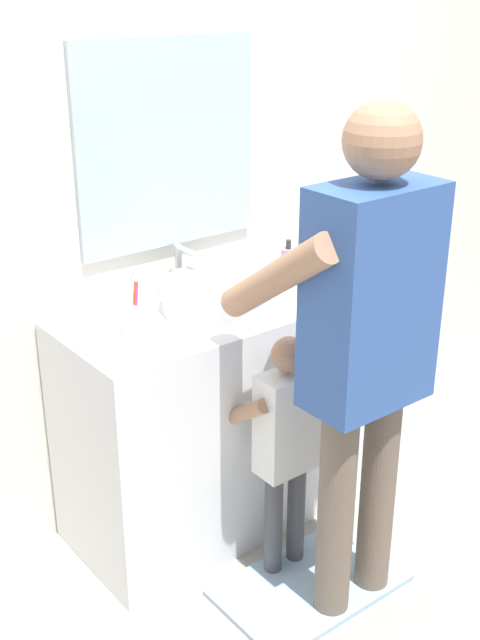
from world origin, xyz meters
name	(u,v)px	position (x,y,z in m)	size (l,w,h in m)	color
ground_plane	(264,551)	(0.00, 0.00, 0.00)	(14.00, 14.00, 0.00)	#9E998E
back_wall	(161,165)	(0.00, 0.62, 1.35)	(4.40, 0.10, 2.70)	silver
vanity_cabinet	(216,416)	(0.00, 0.30, 0.44)	(1.14, 0.54, 0.89)	white
sink_basin	(218,295)	(0.00, 0.28, 0.95)	(0.39, 0.39, 0.11)	silver
faucet	(181,271)	(0.00, 0.51, 0.97)	(0.18, 0.14, 0.18)	#B7BABF
toothbrush_cup	(133,317)	(-0.34, 0.29, 0.94)	(0.07, 0.07, 0.21)	silver
soap_bottle	(288,264)	(0.40, 0.36, 0.96)	(0.06, 0.06, 0.17)	#B27FC6
bath_mat	(309,585)	(0.00, -0.25, 0.01)	(0.64, 0.40, 0.02)	#99B7CC
child_toddler	(285,436)	(0.00, -0.10, 0.55)	(0.28, 0.28, 0.92)	#47474C
adult_parent	(365,329)	(0.08, -0.36, 1.01)	(0.52, 0.55, 1.69)	#6B5B4C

